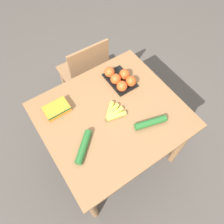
% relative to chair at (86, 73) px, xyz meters
% --- Properties ---
extents(ground_plane, '(12.00, 12.00, 0.00)m').
position_rel_chair_xyz_m(ground_plane, '(-0.14, -0.68, -0.47)').
color(ground_plane, '#4C4742').
extents(dining_table, '(1.02, 0.92, 0.76)m').
position_rel_chair_xyz_m(dining_table, '(-0.14, -0.68, 0.17)').
color(dining_table, olive).
rests_on(dining_table, ground_plane).
extents(chair, '(0.43, 0.41, 0.90)m').
position_rel_chair_xyz_m(chair, '(0.00, 0.00, 0.00)').
color(chair, '#8E6642').
rests_on(chair, ground_plane).
extents(banana_bunch, '(0.16, 0.16, 0.03)m').
position_rel_chair_xyz_m(banana_bunch, '(-0.14, -0.68, 0.31)').
color(banana_bunch, brown).
rests_on(banana_bunch, dining_table).
extents(tomato_pack, '(0.18, 0.26, 0.09)m').
position_rel_chair_xyz_m(tomato_pack, '(0.08, -0.47, 0.33)').
color(tomato_pack, black).
rests_on(tomato_pack, dining_table).
extents(carrot_bag, '(0.18, 0.12, 0.05)m').
position_rel_chair_xyz_m(carrot_bag, '(-0.46, -0.42, 0.32)').
color(carrot_bag, orange).
rests_on(carrot_bag, dining_table).
extents(cucumber_near, '(0.24, 0.11, 0.05)m').
position_rel_chair_xyz_m(cucumber_near, '(0.03, -0.90, 0.31)').
color(cucumber_near, '#236028').
rests_on(cucumber_near, dining_table).
extents(cucumber_far, '(0.21, 0.19, 0.05)m').
position_rel_chair_xyz_m(cucumber_far, '(-0.45, -0.79, 0.31)').
color(cucumber_far, '#236028').
rests_on(cucumber_far, dining_table).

